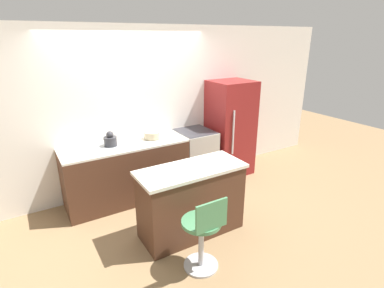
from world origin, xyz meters
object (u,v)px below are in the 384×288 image
(stool_chair, at_px, (203,234))
(kettle, at_px, (110,140))
(mixing_bowl, at_px, (152,135))
(oven_range, at_px, (195,156))
(refrigerator, at_px, (230,128))

(stool_chair, xyz_separation_m, kettle, (-0.38, 1.89, 0.57))
(stool_chair, height_order, kettle, kettle)
(stool_chair, distance_m, mixing_bowl, 1.98)
(oven_range, relative_size, kettle, 4.24)
(kettle, relative_size, mixing_bowl, 0.87)
(oven_range, xyz_separation_m, kettle, (-1.43, 0.02, 0.55))
(refrigerator, bearing_deg, mixing_bowl, 179.11)
(refrigerator, bearing_deg, kettle, 179.38)
(kettle, xyz_separation_m, mixing_bowl, (0.65, 0.00, -0.03))
(stool_chair, bearing_deg, oven_range, 60.70)
(mixing_bowl, bearing_deg, kettle, 180.00)
(oven_range, height_order, stool_chair, oven_range)
(refrigerator, height_order, stool_chair, refrigerator)
(oven_range, relative_size, refrigerator, 0.54)
(oven_range, xyz_separation_m, mixing_bowl, (-0.77, 0.02, 0.51))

